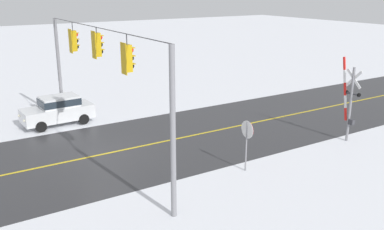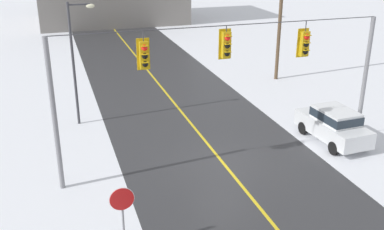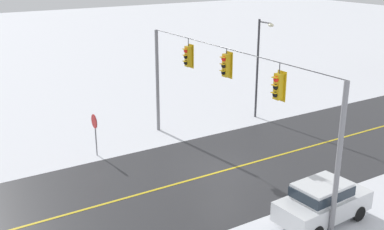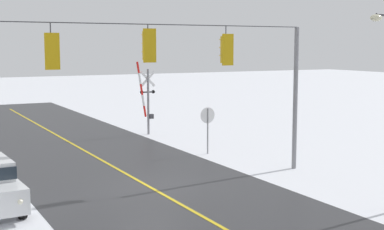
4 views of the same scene
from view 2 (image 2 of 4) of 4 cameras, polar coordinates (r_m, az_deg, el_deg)
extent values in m
plane|color=white|center=(20.67, 3.92, -6.03)|extent=(160.00, 160.00, 0.00)
cube|color=#303033|center=(25.83, -0.91, -0.13)|extent=(9.00, 80.00, 0.01)
cube|color=gold|center=(25.82, -0.91, -0.12)|extent=(0.14, 72.00, 0.01)
cylinder|color=gray|center=(18.18, -16.85, -0.23)|extent=(0.20, 0.20, 6.20)
cylinder|color=gray|center=(22.86, 20.74, 3.74)|extent=(0.20, 0.20, 6.20)
cylinder|color=#38383D|center=(18.62, 4.41, 11.12)|extent=(14.00, 0.04, 0.04)
cylinder|color=#38383D|center=(17.69, -6.12, 9.82)|extent=(0.04, 0.04, 0.41)
cube|color=#C6990F|center=(17.86, -6.02, 7.47)|extent=(0.34, 0.28, 1.08)
cube|color=#C6990F|center=(18.01, -6.13, 7.59)|extent=(0.52, 0.03, 1.26)
sphere|color=red|center=(17.64, -5.96, 8.37)|extent=(0.24, 0.24, 0.24)
cube|color=#C6990F|center=(17.56, -5.92, 8.59)|extent=(0.26, 0.16, 0.03)
sphere|color=black|center=(17.72, -5.92, 7.36)|extent=(0.24, 0.24, 0.24)
cube|color=#C6990F|center=(17.63, -5.88, 7.57)|extent=(0.26, 0.16, 0.03)
sphere|color=black|center=(17.80, -5.88, 6.36)|extent=(0.24, 0.24, 0.24)
cube|color=#C6990F|center=(17.71, -5.85, 6.57)|extent=(0.26, 0.16, 0.03)
cylinder|color=#38383D|center=(18.64, 4.34, 10.74)|extent=(0.04, 0.04, 0.25)
cube|color=#C6990F|center=(18.78, 4.28, 8.75)|extent=(0.34, 0.28, 1.08)
cube|color=#C6990F|center=(18.92, 4.10, 8.85)|extent=(0.52, 0.03, 1.26)
sphere|color=red|center=(18.57, 4.48, 9.61)|extent=(0.24, 0.24, 0.24)
cube|color=#C6990F|center=(18.49, 4.57, 9.82)|extent=(0.26, 0.16, 0.03)
sphere|color=black|center=(18.64, 4.45, 8.65)|extent=(0.24, 0.24, 0.24)
cube|color=#C6990F|center=(18.56, 4.54, 8.85)|extent=(0.26, 0.16, 0.03)
sphere|color=black|center=(18.71, 4.42, 7.69)|extent=(0.24, 0.24, 0.24)
cube|color=#C6990F|center=(18.63, 4.51, 7.89)|extent=(0.26, 0.16, 0.03)
cylinder|color=#38383D|center=(20.27, 14.07, 10.76)|extent=(0.04, 0.04, 0.45)
cube|color=#C6990F|center=(20.42, 13.88, 8.67)|extent=(0.34, 0.28, 1.08)
cube|color=#C6990F|center=(20.55, 13.65, 8.77)|extent=(0.52, 0.03, 1.26)
sphere|color=red|center=(20.23, 14.18, 9.45)|extent=(0.24, 0.24, 0.24)
cube|color=#C6990F|center=(20.15, 14.30, 9.64)|extent=(0.26, 0.16, 0.03)
sphere|color=black|center=(20.29, 14.09, 8.57)|extent=(0.24, 0.24, 0.24)
cube|color=#C6990F|center=(20.22, 14.22, 8.76)|extent=(0.26, 0.16, 0.03)
sphere|color=black|center=(20.37, 14.01, 7.69)|extent=(0.24, 0.24, 0.24)
cube|color=#C6990F|center=(20.29, 14.14, 7.88)|extent=(0.26, 0.16, 0.03)
cylinder|color=gray|center=(14.98, -8.61, -12.91)|extent=(0.07, 0.07, 2.30)
cylinder|color=#B71414|center=(14.51, -8.76, -10.39)|extent=(0.76, 0.03, 0.76)
cylinder|color=white|center=(14.53, -8.78, -10.35)|extent=(0.80, 0.02, 0.80)
cube|color=white|center=(23.49, 17.17, -1.54)|extent=(1.97, 4.19, 0.80)
cube|color=white|center=(23.13, 17.58, -0.08)|extent=(1.61, 2.21, 0.64)
cube|color=#232D38|center=(23.13, 17.58, -0.08)|extent=(1.65, 2.29, 0.40)
sphere|color=#EFEACC|center=(24.69, 13.27, 0.13)|extent=(0.16, 0.16, 0.16)
sphere|color=#EFEACC|center=(25.32, 15.43, 0.46)|extent=(0.16, 0.16, 0.16)
cylinder|color=black|center=(24.13, 13.76, -1.58)|extent=(0.25, 0.65, 0.64)
cylinder|color=black|center=(25.03, 16.80, -1.05)|extent=(0.25, 0.65, 0.64)
cylinder|color=black|center=(22.29, 17.35, -3.98)|extent=(0.25, 0.65, 0.64)
cylinder|color=black|center=(23.25, 20.50, -3.30)|extent=(0.25, 0.65, 0.64)
cylinder|color=#38383D|center=(24.56, -14.60, 6.00)|extent=(0.14, 0.14, 6.50)
cylinder|color=#38383D|center=(23.98, -13.97, 13.28)|extent=(1.10, 0.09, 0.09)
ellipsoid|color=beige|center=(24.03, -12.61, 13.17)|extent=(0.44, 0.28, 0.22)
cylinder|color=brown|center=(32.23, 10.92, 11.26)|extent=(0.24, 0.24, 7.97)
camera|label=1|loc=(26.71, -45.83, 11.83)|focal=39.91mm
camera|label=3|loc=(24.74, 64.88, 11.13)|focal=44.21mm
camera|label=4|loc=(39.58, 5.24, 15.50)|focal=52.14mm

